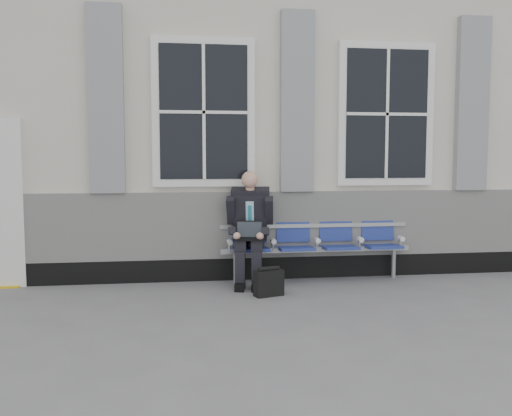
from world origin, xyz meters
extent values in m
plane|color=slate|center=(0.00, 0.00, 0.00)|extent=(70.00, 70.00, 0.00)
cube|color=beige|center=(0.00, 3.50, 2.10)|extent=(14.00, 4.00, 4.20)
cube|color=black|center=(0.00, 1.47, 0.15)|extent=(14.00, 0.10, 0.30)
cube|color=silver|center=(0.00, 1.46, 0.75)|extent=(14.00, 0.08, 0.90)
cube|color=gray|center=(-3.40, 1.44, 2.40)|extent=(0.45, 0.14, 2.40)
cube|color=gray|center=(-0.90, 1.44, 2.40)|extent=(0.45, 0.14, 2.40)
cube|color=gray|center=(1.60, 1.44, 2.40)|extent=(0.45, 0.14, 2.40)
cube|color=white|center=(-2.15, 1.46, 2.25)|extent=(1.35, 0.10, 1.95)
cube|color=black|center=(-2.15, 1.41, 2.25)|extent=(1.15, 0.02, 1.75)
cube|color=white|center=(0.35, 1.46, 2.25)|extent=(1.35, 0.10, 1.95)
cube|color=black|center=(0.35, 1.41, 2.25)|extent=(1.15, 0.02, 1.75)
cube|color=#9EA0A3|center=(-0.65, 1.30, 0.42)|extent=(2.60, 0.07, 0.07)
cube|color=#9EA0A3|center=(-0.65, 1.42, 0.73)|extent=(2.60, 0.05, 0.05)
cylinder|color=#9EA0A3|center=(-1.75, 1.30, 0.20)|extent=(0.06, 0.06, 0.39)
cylinder|color=#9EA0A3|center=(0.45, 1.30, 0.20)|extent=(0.06, 0.06, 0.39)
cube|color=navy|center=(-1.55, 1.22, 0.45)|extent=(0.46, 0.42, 0.07)
cube|color=navy|center=(-1.55, 1.43, 0.71)|extent=(0.46, 0.10, 0.40)
cube|color=navy|center=(-0.95, 1.22, 0.45)|extent=(0.46, 0.42, 0.07)
cube|color=navy|center=(-0.95, 1.43, 0.71)|extent=(0.46, 0.10, 0.40)
cube|color=navy|center=(-0.35, 1.22, 0.45)|extent=(0.46, 0.42, 0.07)
cube|color=navy|center=(-0.35, 1.43, 0.71)|extent=(0.46, 0.10, 0.40)
cube|color=navy|center=(0.25, 1.22, 0.45)|extent=(0.46, 0.42, 0.07)
cube|color=navy|center=(0.25, 1.43, 0.71)|extent=(0.46, 0.10, 0.40)
cylinder|color=white|center=(-1.83, 1.25, 0.55)|extent=(0.07, 0.12, 0.07)
cylinder|color=white|center=(-1.25, 1.25, 0.55)|extent=(0.07, 0.12, 0.07)
cylinder|color=white|center=(-0.65, 1.25, 0.55)|extent=(0.07, 0.12, 0.07)
cylinder|color=white|center=(-0.05, 1.25, 0.55)|extent=(0.07, 0.12, 0.07)
cylinder|color=white|center=(0.53, 1.25, 0.55)|extent=(0.07, 0.12, 0.07)
cube|color=black|center=(-1.74, 0.85, 0.05)|extent=(0.16, 0.29, 0.09)
cube|color=black|center=(-1.54, 0.81, 0.05)|extent=(0.16, 0.29, 0.09)
cube|color=black|center=(-1.73, 0.91, 0.25)|extent=(0.15, 0.16, 0.47)
cube|color=black|center=(-1.53, 0.87, 0.25)|extent=(0.15, 0.16, 0.47)
cube|color=black|center=(-1.69, 1.14, 0.54)|extent=(0.23, 0.49, 0.15)
cube|color=black|center=(-1.48, 1.10, 0.54)|extent=(0.23, 0.49, 0.15)
cube|color=black|center=(-1.55, 1.32, 0.89)|extent=(0.50, 0.43, 0.66)
cube|color=#B8E0F2|center=(-1.57, 1.20, 0.91)|extent=(0.12, 0.12, 0.37)
cube|color=teal|center=(-1.57, 1.19, 0.89)|extent=(0.06, 0.09, 0.31)
cube|color=black|center=(-1.55, 1.29, 1.20)|extent=(0.54, 0.34, 0.15)
cylinder|color=#DDA48A|center=(-1.56, 1.24, 1.27)|extent=(0.11, 0.11, 0.10)
sphere|color=#DDA48A|center=(-1.57, 1.18, 1.38)|extent=(0.22, 0.22, 0.22)
cube|color=black|center=(-1.81, 1.27, 0.97)|extent=(0.16, 0.31, 0.39)
cube|color=black|center=(-1.32, 1.17, 0.97)|extent=(0.16, 0.31, 0.39)
cube|color=black|center=(-1.81, 1.07, 0.72)|extent=(0.15, 0.34, 0.15)
cube|color=black|center=(-1.40, 0.99, 0.72)|extent=(0.15, 0.34, 0.15)
sphere|color=#DDA48A|center=(-1.77, 0.92, 0.68)|extent=(0.09, 0.09, 0.09)
sphere|color=#DDA48A|center=(-1.49, 0.86, 0.68)|extent=(0.09, 0.09, 0.09)
cube|color=black|center=(-1.61, 0.97, 0.63)|extent=(0.38, 0.30, 0.02)
cube|color=black|center=(-1.59, 1.09, 0.74)|extent=(0.36, 0.16, 0.22)
cube|color=black|center=(-1.59, 1.08, 0.74)|extent=(0.32, 0.13, 0.19)
cube|color=black|center=(-1.43, 0.50, 0.16)|extent=(0.38, 0.25, 0.31)
cylinder|color=black|center=(-1.43, 0.50, 0.33)|extent=(0.28, 0.14, 0.06)
camera|label=1|loc=(-2.51, -6.14, 1.68)|focal=40.00mm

